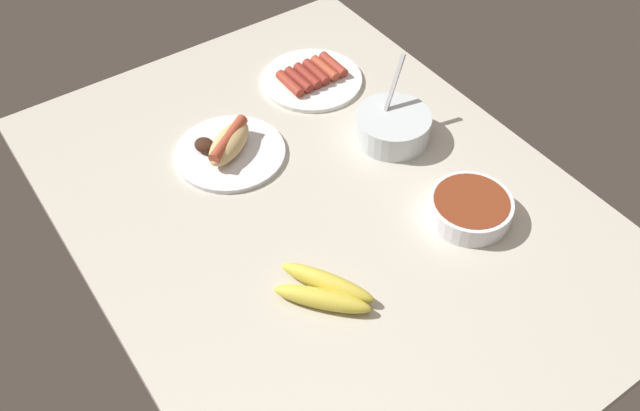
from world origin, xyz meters
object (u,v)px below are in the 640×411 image
plate_hotdog_assembled (229,148)px  plate_sausages (312,78)px  bowl_chili (470,208)px  bowl_coleslaw (393,125)px  banana_bunch (325,290)px

plate_hotdog_assembled → plate_sausages: bearing=-69.4°
bowl_chili → bowl_coleslaw: size_ratio=1.00×
bowl_chili → plate_hotdog_assembled: size_ratio=0.69×
bowl_chili → banana_bunch: bowl_chili is taller
plate_hotdog_assembled → bowl_coleslaw: (-14.97, -31.01, 1.40)cm
bowl_chili → plate_hotdog_assembled: (40.87, 28.83, -0.61)cm
bowl_coleslaw → plate_sausages: bearing=7.0°
plate_sausages → bowl_chili: bearing=-179.0°
banana_bunch → bowl_coleslaw: bowl_coleslaw is taller
plate_hotdog_assembled → bowl_coleslaw: size_ratio=1.44×
plate_sausages → bowl_coleslaw: size_ratio=1.46×
banana_bunch → plate_sausages: bearing=-32.3°
bowl_chili → plate_hotdog_assembled: 50.01cm
banana_bunch → bowl_chili: bearing=-90.9°
plate_sausages → banana_bunch: size_ratio=1.27×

